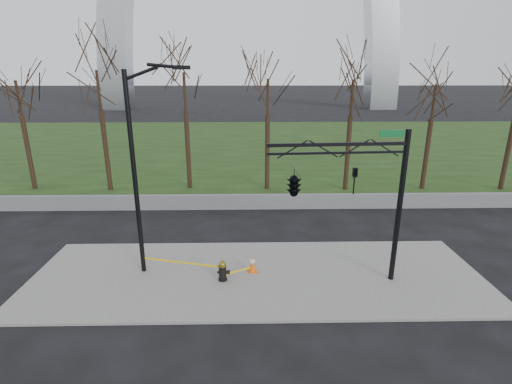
{
  "coord_description": "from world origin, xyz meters",
  "views": [
    {
      "loc": [
        -0.32,
        -13.47,
        7.86
      ],
      "look_at": [
        -0.01,
        2.0,
        2.96
      ],
      "focal_mm": 26.41,
      "sensor_mm": 36.0,
      "label": 1
    }
  ],
  "objects_px": {
    "traffic_cone": "(252,264)",
    "traffic_signal_mast": "(315,182)",
    "fire_hydrant": "(223,271)",
    "street_light": "(139,161)"
  },
  "relations": [
    {
      "from": "fire_hydrant",
      "to": "traffic_signal_mast",
      "type": "bearing_deg",
      "value": 3.58
    },
    {
      "from": "street_light",
      "to": "traffic_cone",
      "type": "bearing_deg",
      "value": -8.08
    },
    {
      "from": "fire_hydrant",
      "to": "street_light",
      "type": "bearing_deg",
      "value": 172.25
    },
    {
      "from": "street_light",
      "to": "traffic_signal_mast",
      "type": "xyz_separation_m",
      "value": [
        6.48,
        -1.07,
        -0.55
      ]
    },
    {
      "from": "traffic_cone",
      "to": "street_light",
      "type": "height_order",
      "value": "street_light"
    },
    {
      "from": "fire_hydrant",
      "to": "traffic_cone",
      "type": "xyz_separation_m",
      "value": [
        1.16,
        0.65,
        -0.06
      ]
    },
    {
      "from": "traffic_signal_mast",
      "to": "traffic_cone",
      "type": "bearing_deg",
      "value": 154.87
    },
    {
      "from": "traffic_cone",
      "to": "fire_hydrant",
      "type": "bearing_deg",
      "value": -150.87
    },
    {
      "from": "traffic_cone",
      "to": "traffic_signal_mast",
      "type": "bearing_deg",
      "value": -21.39
    },
    {
      "from": "fire_hydrant",
      "to": "traffic_cone",
      "type": "bearing_deg",
      "value": 36.61
    }
  ]
}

